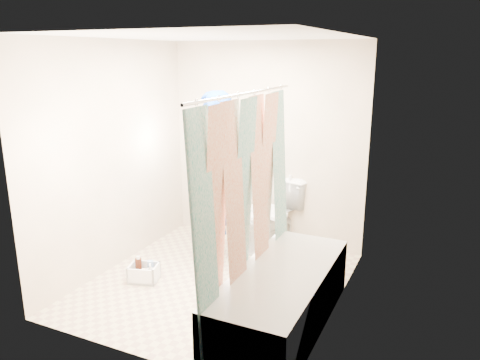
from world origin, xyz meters
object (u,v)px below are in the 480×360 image
at_px(toilet, 273,215).
at_px(bathtub, 281,296).
at_px(cleaning_caddy, 145,273).
at_px(plumber, 212,178).

bearing_deg(toilet, bathtub, -44.46).
bearing_deg(cleaning_caddy, plumber, 48.89).
height_order(bathtub, plumber, plumber).
distance_m(plumber, cleaning_caddy, 1.23).
xyz_separation_m(toilet, plumber, (-0.51, -0.54, 0.52)).
bearing_deg(cleaning_caddy, toilet, 40.47).
bearing_deg(plumber, bathtub, 27.14).
bearing_deg(plumber, cleaning_caddy, -48.01).
relative_size(bathtub, cleaning_caddy, 5.15).
xyz_separation_m(plumber, cleaning_caddy, (-0.37, -0.80, -0.86)).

